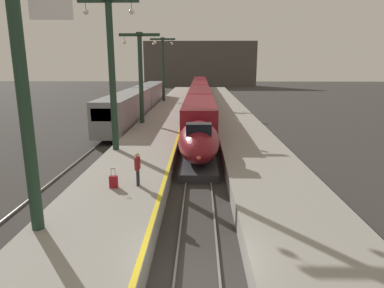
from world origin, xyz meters
The scene contains 17 objects.
ground_plane centered at (0.00, 0.00, 0.00)m, with size 260.00×260.00×0.00m, color #33302D.
platform_left centered at (-4.05, 24.75, 0.53)m, with size 4.80×110.00×1.05m, color gray.
platform_right centered at (4.05, 24.75, 0.53)m, with size 4.80×110.00×1.05m, color gray.
platform_left_safety_stripe centered at (-1.77, 24.75, 1.05)m, with size 0.20×107.80×0.01m, color yellow.
rail_main_left centered at (-0.75, 27.50, 0.06)m, with size 0.08×110.00×0.12m, color slate.
rail_main_right centered at (0.75, 27.50, 0.06)m, with size 0.08×110.00×0.12m, color slate.
rail_secondary_left centered at (-8.85, 27.50, 0.06)m, with size 0.08×110.00×0.12m, color slate.
rail_secondary_right centered at (-7.35, 27.50, 0.06)m, with size 0.08×110.00×0.12m, color slate.
highspeed_train_main centered at (0.00, 46.37, 1.97)m, with size 2.92×75.97×3.60m.
regional_train_adjacent centered at (-8.10, 36.82, 2.13)m, with size 2.85×36.60×3.80m.
station_column_near centered at (-5.84, 1.65, 6.78)m, with size 4.00×0.68×9.37m.
station_column_mid centered at (-5.90, 13.54, 7.10)m, with size 4.00×0.68×10.18m.
station_column_far centered at (-5.90, 24.81, 6.45)m, with size 4.00×0.68×8.94m.
station_column_distant centered at (-5.90, 46.02, 6.99)m, with size 4.00×0.68×9.97m.
passenger_near_edge centered at (-3.01, 6.27, 2.04)m, with size 0.23×0.57×1.69m.
rolling_suitcase centered at (-4.16, 5.94, 1.35)m, with size 0.40×0.22×0.98m.
terminus_back_wall centered at (0.00, 102.00, 7.00)m, with size 36.00×2.00×14.00m, color #4C4742.
Camera 1 is at (0.07, -9.72, 6.99)m, focal length 31.74 mm.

